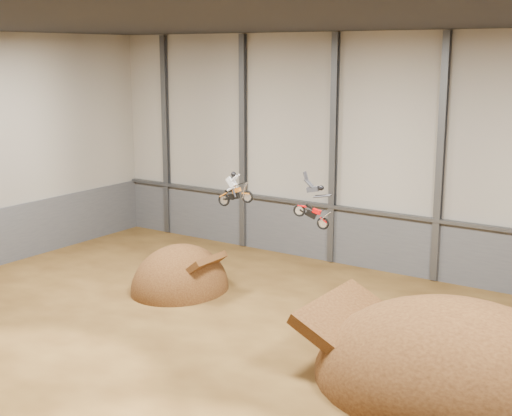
{
  "coord_description": "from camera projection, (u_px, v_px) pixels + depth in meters",
  "views": [
    {
      "loc": [
        16.68,
        -23.23,
        12.8
      ],
      "look_at": [
        -1.69,
        4.0,
        5.61
      ],
      "focal_mm": 50.0,
      "sensor_mm": 36.0,
      "label": 1
    }
  ],
  "objects": [
    {
      "name": "steel_column_2",
      "position": [
        333.0,
        151.0,
        42.98
      ],
      "size": [
        0.4,
        0.36,
        13.9
      ],
      "primitive_type": "cube",
      "color": "#47494F",
      "rests_on": "ground"
    },
    {
      "name": "steel_rail",
      "position": [
        382.0,
        213.0,
        41.85
      ],
      "size": [
        39.8,
        0.35,
        0.2
      ],
      "primitive_type": "cube",
      "color": "#47494F",
      "rests_on": "lower_band_back"
    },
    {
      "name": "fmx_rider_a",
      "position": [
        237.0,
        187.0,
        36.11
      ],
      "size": [
        2.44,
        1.07,
        2.22
      ],
      "primitive_type": null,
      "rotation": [
        0.0,
        -0.22,
        0.13
      ],
      "color": "#C0661C"
    },
    {
      "name": "landing_ramp",
      "position": [
        454.0,
        384.0,
        28.08
      ],
      "size": [
        11.33,
        10.02,
        6.53
      ],
      "primitive_type": "ellipsoid",
      "color": "#3A200E",
      "rests_on": "ground"
    },
    {
      "name": "lower_band_back",
      "position": [
        382.0,
        242.0,
        42.36
      ],
      "size": [
        39.8,
        0.18,
        3.5
      ],
      "primitive_type": "cube",
      "color": "#515258",
      "rests_on": "ground"
    },
    {
      "name": "steel_column_1",
      "position": [
        243.0,
        143.0,
        46.62
      ],
      "size": [
        0.4,
        0.36,
        13.9
      ],
      "primitive_type": "cube",
      "color": "#47494F",
      "rests_on": "ground"
    },
    {
      "name": "floor",
      "position": [
        237.0,
        356.0,
        30.67
      ],
      "size": [
        40.0,
        40.0,
        0.0
      ],
      "primitive_type": "plane",
      "color": "#462D12",
      "rests_on": "ground"
    },
    {
      "name": "steel_column_0",
      "position": [
        166.0,
        136.0,
        50.26
      ],
      "size": [
        0.4,
        0.36,
        13.9
      ],
      "primitive_type": "cube",
      "color": "#47494F",
      "rests_on": "ground"
    },
    {
      "name": "steel_column_3",
      "position": [
        441.0,
        160.0,
        39.33
      ],
      "size": [
        0.4,
        0.36,
        13.9
      ],
      "primitive_type": "cube",
      "color": "#47494F",
      "rests_on": "ground"
    },
    {
      "name": "fmx_rider_b",
      "position": [
        309.0,
        200.0,
        33.56
      ],
      "size": [
        3.23,
        1.4,
        2.97
      ],
      "primitive_type": null,
      "rotation": [
        0.0,
        0.42,
        0.22
      ],
      "color": "#C70707"
    },
    {
      "name": "back_wall",
      "position": [
        386.0,
        154.0,
        41.32
      ],
      "size": [
        40.0,
        0.1,
        14.0
      ],
      "primitive_type": "cube",
      "color": "#A39C90",
      "rests_on": "ground"
    },
    {
      "name": "takeoff_ramp",
      "position": [
        180.0,
        290.0,
        39.25
      ],
      "size": [
        5.05,
        5.83,
        5.05
      ],
      "primitive_type": "ellipsoid",
      "color": "#3A200E",
      "rests_on": "ground"
    },
    {
      "name": "ceiling",
      "position": [
        235.0,
        21.0,
        27.67
      ],
      "size": [
        40.0,
        40.0,
        0.0
      ],
      "primitive_type": "plane",
      "color": "black",
      "rests_on": "back_wall"
    }
  ]
}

